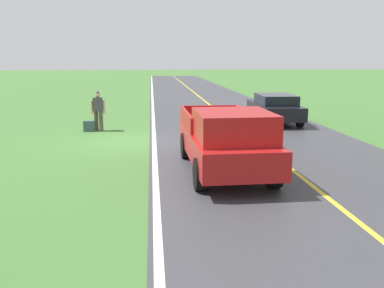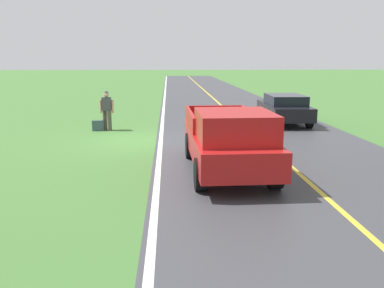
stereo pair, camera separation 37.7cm
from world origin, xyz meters
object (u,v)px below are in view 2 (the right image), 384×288
(sedan_near_oncoming, at_px, (284,108))
(suitcase_carried, at_px, (98,126))
(pickup_truck_passing, at_px, (229,139))
(hitchhiker_walking, at_px, (107,108))

(sedan_near_oncoming, bearing_deg, suitcase_carried, 10.19)
(pickup_truck_passing, bearing_deg, sedan_near_oncoming, -114.78)
(pickup_truck_passing, distance_m, sedan_near_oncoming, 9.51)
(suitcase_carried, bearing_deg, sedan_near_oncoming, 96.74)
(hitchhiker_walking, bearing_deg, pickup_truck_passing, 121.13)
(pickup_truck_passing, bearing_deg, hitchhiker_walking, -58.87)
(suitcase_carried, relative_size, sedan_near_oncoming, 0.10)
(pickup_truck_passing, height_order, sedan_near_oncoming, pickup_truck_passing)
(suitcase_carried, xyz_separation_m, pickup_truck_passing, (-4.75, 7.07, 0.74))
(suitcase_carried, bearing_deg, hitchhiker_walking, 100.86)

